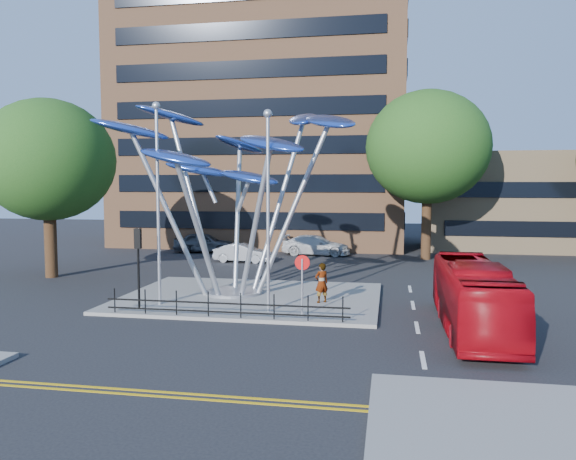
% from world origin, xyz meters
% --- Properties ---
extents(ground, '(120.00, 120.00, 0.00)m').
position_xyz_m(ground, '(0.00, 0.00, 0.00)').
color(ground, black).
rests_on(ground, ground).
extents(traffic_island, '(12.00, 9.00, 0.15)m').
position_xyz_m(traffic_island, '(-1.00, 6.00, 0.07)').
color(traffic_island, slate).
rests_on(traffic_island, ground).
extents(double_yellow_near, '(40.00, 0.12, 0.01)m').
position_xyz_m(double_yellow_near, '(0.00, -6.00, 0.01)').
color(double_yellow_near, gold).
rests_on(double_yellow_near, ground).
extents(double_yellow_far, '(40.00, 0.12, 0.01)m').
position_xyz_m(double_yellow_far, '(0.00, -6.30, 0.01)').
color(double_yellow_far, gold).
rests_on(double_yellow_far, ground).
extents(brick_tower, '(25.00, 15.00, 30.00)m').
position_xyz_m(brick_tower, '(-6.00, 32.00, 15.00)').
color(brick_tower, '#986442').
rests_on(brick_tower, ground).
extents(low_building_near, '(15.00, 8.00, 8.00)m').
position_xyz_m(low_building_near, '(16.00, 30.00, 4.00)').
color(low_building_near, tan).
rests_on(low_building_near, ground).
extents(tree_right, '(8.80, 8.80, 12.11)m').
position_xyz_m(tree_right, '(8.00, 22.00, 8.04)').
color(tree_right, black).
rests_on(tree_right, ground).
extents(tree_left, '(7.60, 7.60, 10.32)m').
position_xyz_m(tree_left, '(-14.00, 10.00, 6.79)').
color(tree_left, black).
rests_on(tree_left, ground).
extents(leaf_sculpture, '(12.72, 9.54, 9.51)m').
position_xyz_m(leaf_sculpture, '(-2.07, 6.68, 6.87)').
color(leaf_sculpture, '#9EA0A5').
rests_on(leaf_sculpture, traffic_island).
extents(street_lamp_left, '(0.36, 0.36, 8.80)m').
position_xyz_m(street_lamp_left, '(-4.50, 3.50, 5.36)').
color(street_lamp_left, '#9EA0A5').
rests_on(street_lamp_left, traffic_island).
extents(street_lamp_right, '(0.36, 0.36, 8.30)m').
position_xyz_m(street_lamp_right, '(0.50, 3.00, 5.09)').
color(street_lamp_right, '#9EA0A5').
rests_on(street_lamp_right, traffic_island).
extents(traffic_light_island, '(0.28, 0.18, 3.42)m').
position_xyz_m(traffic_light_island, '(-5.00, 2.50, 2.61)').
color(traffic_light_island, black).
rests_on(traffic_light_island, traffic_island).
extents(no_entry_sign_island, '(0.60, 0.10, 2.45)m').
position_xyz_m(no_entry_sign_island, '(2.00, 2.52, 1.82)').
color(no_entry_sign_island, '#9EA0A5').
rests_on(no_entry_sign_island, traffic_island).
extents(pedestrian_railing_front, '(10.00, 0.06, 1.00)m').
position_xyz_m(pedestrian_railing_front, '(-1.00, 1.70, 0.55)').
color(pedestrian_railing_front, black).
rests_on(pedestrian_railing_front, traffic_island).
extents(red_bus, '(2.21, 9.21, 2.56)m').
position_xyz_m(red_bus, '(8.50, 1.94, 1.28)').
color(red_bus, '#A20710').
rests_on(red_bus, ground).
extents(pedestrian, '(0.78, 0.72, 1.78)m').
position_xyz_m(pedestrian, '(2.46, 5.15, 1.04)').
color(pedestrian, gray).
rests_on(pedestrian, traffic_island).
extents(parked_car_left, '(4.96, 2.68, 1.60)m').
position_xyz_m(parked_car_left, '(-9.15, 23.00, 0.80)').
color(parked_car_left, '#3F4147').
rests_on(parked_car_left, ground).
extents(parked_car_mid, '(4.03, 1.60, 1.30)m').
position_xyz_m(parked_car_mid, '(-4.65, 18.11, 0.65)').
color(parked_car_mid, '#AEB1B6').
rests_on(parked_car_mid, ground).
extents(parked_car_right, '(5.35, 2.44, 1.52)m').
position_xyz_m(parked_car_right, '(-0.15, 23.00, 0.76)').
color(parked_car_right, silver).
rests_on(parked_car_right, ground).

